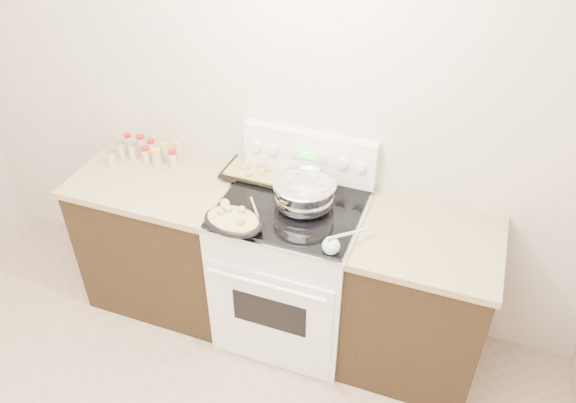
% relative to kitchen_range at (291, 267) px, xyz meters
% --- Properties ---
extents(counter_left, '(0.93, 0.67, 0.92)m').
position_rel_kitchen_range_xyz_m(counter_left, '(-0.83, 0.01, -0.03)').
color(counter_left, black).
rests_on(counter_left, ground).
extents(counter_right, '(0.73, 0.67, 0.92)m').
position_rel_kitchen_range_xyz_m(counter_right, '(0.73, 0.01, -0.03)').
color(counter_right, black).
rests_on(counter_right, ground).
extents(kitchen_range, '(0.78, 0.73, 1.22)m').
position_rel_kitchen_range_xyz_m(kitchen_range, '(0.00, 0.00, 0.00)').
color(kitchen_range, white).
rests_on(kitchen_range, ground).
extents(mixing_bowl, '(0.42, 0.42, 0.20)m').
position_rel_kitchen_range_xyz_m(mixing_bowl, '(0.07, 0.01, 0.53)').
color(mixing_bowl, silver).
rests_on(mixing_bowl, kitchen_range).
extents(roasting_pan, '(0.35, 0.27, 0.11)m').
position_rel_kitchen_range_xyz_m(roasting_pan, '(-0.21, -0.28, 0.50)').
color(roasting_pan, black).
rests_on(roasting_pan, kitchen_range).
extents(baking_sheet, '(0.46, 0.33, 0.06)m').
position_rel_kitchen_range_xyz_m(baking_sheet, '(-0.25, 0.23, 0.47)').
color(baking_sheet, black).
rests_on(baking_sheet, kitchen_range).
extents(wooden_spoon, '(0.16, 0.21, 0.04)m').
position_rel_kitchen_range_xyz_m(wooden_spoon, '(-0.19, -0.19, 0.46)').
color(wooden_spoon, tan).
rests_on(wooden_spoon, kitchen_range).
extents(blue_ladle, '(0.20, 0.25, 0.11)m').
position_rel_kitchen_range_xyz_m(blue_ladle, '(0.31, -0.28, 0.49)').
color(blue_ladle, '#98CAE3').
rests_on(blue_ladle, kitchen_range).
extents(spice_jars, '(0.40, 0.23, 0.13)m').
position_rel_kitchen_range_xyz_m(spice_jars, '(-0.97, 0.14, 0.49)').
color(spice_jars, '#BFB28C').
rests_on(spice_jars, counter_left).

